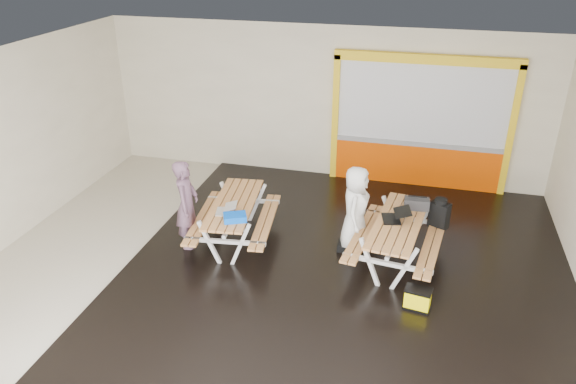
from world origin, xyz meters
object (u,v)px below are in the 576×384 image
(dark_case, at_px, (348,246))
(picnic_table_right, at_px, (398,231))
(laptop_right, at_px, (395,216))
(backpack, at_px, (439,213))
(person_left, at_px, (187,205))
(fluke_bag, at_px, (418,299))
(toolbox, at_px, (417,204))
(person_right, at_px, (356,208))
(laptop_left, at_px, (226,209))
(picnic_table_left, at_px, (235,212))
(blue_pouch, at_px, (235,217))

(dark_case, bearing_deg, picnic_table_right, -11.79)
(laptop_right, distance_m, backpack, 0.96)
(person_left, height_order, laptop_right, person_left)
(fluke_bag, bearing_deg, dark_case, 132.13)
(backpack, bearing_deg, toolbox, -169.38)
(person_right, xyz_separation_m, laptop_left, (-2.21, -0.62, -0.00))
(person_right, bearing_deg, fluke_bag, -139.53)
(picnic_table_left, height_order, laptop_left, laptop_left)
(laptop_left, bearing_deg, laptop_right, 8.45)
(laptop_left, bearing_deg, fluke_bag, -14.09)
(picnic_table_left, height_order, laptop_right, laptop_right)
(person_left, relative_size, person_right, 1.09)
(picnic_table_left, relative_size, backpack, 4.02)
(picnic_table_left, relative_size, dark_case, 5.81)
(backpack, distance_m, dark_case, 1.72)
(blue_pouch, height_order, fluke_bag, blue_pouch)
(backpack, bearing_deg, picnic_table_right, -137.19)
(laptop_left, height_order, fluke_bag, laptop_left)
(person_left, bearing_deg, person_right, -86.33)
(laptop_right, relative_size, backpack, 0.96)
(dark_case, relative_size, fluke_bag, 0.89)
(laptop_right, bearing_deg, picnic_table_left, -178.86)
(blue_pouch, bearing_deg, fluke_bag, -11.00)
(toolbox, bearing_deg, picnic_table_right, -115.67)
(picnic_table_left, xyz_separation_m, fluke_bag, (3.39, -1.23, -0.42))
(person_left, bearing_deg, dark_case, -87.04)
(picnic_table_left, distance_m, person_left, 0.88)
(laptop_left, xyz_separation_m, toolbox, (3.25, 0.93, 0.07))
(backpack, relative_size, dark_case, 1.45)
(person_right, height_order, fluke_bag, person_right)
(person_left, relative_size, fluke_bag, 3.86)
(picnic_table_left, height_order, backpack, backpack)
(person_right, distance_m, laptop_left, 2.29)
(dark_case, bearing_deg, backpack, 16.28)
(laptop_right, bearing_deg, fluke_bag, -68.88)
(person_left, bearing_deg, picnic_table_left, -72.92)
(backpack, bearing_deg, laptop_left, -164.53)
(laptop_left, height_order, backpack, backpack)
(person_right, xyz_separation_m, toolbox, (1.04, 0.32, 0.06))
(person_left, xyz_separation_m, person_right, (2.95, 0.60, 0.01))
(person_left, relative_size, blue_pouch, 4.41)
(toolbox, xyz_separation_m, fluke_bag, (0.16, -1.79, -0.73))
(picnic_table_left, xyz_separation_m, blue_pouch, (0.24, -0.62, 0.25))
(laptop_left, distance_m, fluke_bag, 3.58)
(toolbox, bearing_deg, laptop_right, -123.54)
(person_left, xyz_separation_m, backpack, (4.41, 0.99, -0.11))
(backpack, bearing_deg, picnic_table_left, -170.07)
(person_right, distance_m, toolbox, 1.09)
(blue_pouch, bearing_deg, backpack, 20.26)
(picnic_table_right, bearing_deg, picnic_table_left, -179.79)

